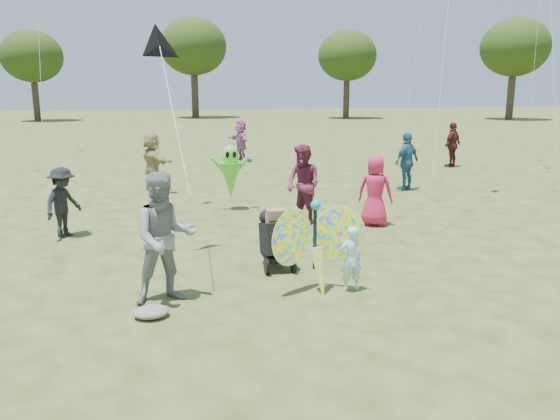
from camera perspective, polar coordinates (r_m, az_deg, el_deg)
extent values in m
plane|color=#51592B|center=(8.53, 3.55, -9.33)|extent=(160.00, 160.00, 0.00)
imported|color=#ABE3F2|center=(8.78, 7.43, -5.07)|extent=(0.41, 0.29, 1.07)
imported|color=gray|center=(8.33, -11.95, -2.89)|extent=(1.09, 0.91, 1.99)
ellipsoid|color=slate|center=(8.08, -13.34, -10.32)|extent=(0.51, 0.41, 0.16)
imported|color=#C51F49|center=(12.99, 9.92, 1.99)|extent=(0.97, 0.87, 1.67)
imported|color=black|center=(12.73, -21.74, 0.74)|extent=(1.01, 1.14, 1.53)
imported|color=#2F6083|center=(17.85, 13.11, 4.97)|extent=(1.16, 0.90, 1.84)
imported|color=tan|center=(17.74, -13.16, 4.94)|extent=(1.22, 1.79, 1.85)
imported|color=maroon|center=(12.94, 2.44, 2.64)|extent=(1.08, 1.16, 1.90)
imported|color=#501D1A|center=(23.74, 17.58, 6.53)|extent=(1.16, 0.95, 1.84)
imported|color=#A15C89|center=(24.80, -4.13, 7.27)|extent=(0.98, 1.76, 1.81)
cube|color=black|center=(9.83, -0.45, -2.94)|extent=(0.47, 0.87, 0.71)
cube|color=black|center=(9.92, -0.45, -4.78)|extent=(0.42, 0.69, 0.10)
ellipsoid|color=black|center=(9.98, -0.76, -0.74)|extent=(0.51, 0.45, 0.33)
cylinder|color=black|center=(9.57, -1.42, -5.88)|extent=(0.05, 0.30, 0.30)
cylinder|color=black|center=(9.67, 1.38, -5.69)|extent=(0.05, 0.30, 0.30)
cylinder|color=black|center=(10.37, -0.97, -4.64)|extent=(0.05, 0.22, 0.22)
cylinder|color=black|center=(9.26, 0.16, -1.16)|extent=(0.44, 0.04, 0.03)
cube|color=#A1774D|center=(9.68, -0.40, -0.68)|extent=(0.34, 0.28, 0.26)
ellipsoid|color=#FF5A28|center=(8.52, 1.24, -2.89)|extent=(0.98, 0.71, 1.24)
ellipsoid|color=#FF5A28|center=(8.73, 6.10, -2.58)|extent=(0.98, 0.71, 1.24)
cylinder|color=black|center=(8.65, 3.66, -3.02)|extent=(0.06, 0.06, 1.00)
cone|color=#FF5A28|center=(8.67, 4.24, -6.84)|extent=(0.36, 0.49, 0.93)
sphere|color=teal|center=(8.50, 3.75, 0.52)|extent=(0.16, 0.16, 0.16)
cone|color=black|center=(10.54, -12.49, 16.46)|extent=(0.89, 0.62, 0.81)
cylinder|color=silver|center=(9.34, -11.09, 9.87)|extent=(0.34, 2.39, 2.35)
cone|color=#56DC33|center=(14.58, -5.19, 3.13)|extent=(0.56, 0.56, 0.95)
ellipsoid|color=#56DC33|center=(14.49, -5.24, 5.66)|extent=(0.44, 0.39, 0.57)
ellipsoid|color=black|center=(14.30, -5.51, 5.76)|extent=(0.10, 0.05, 0.17)
ellipsoid|color=black|center=(14.32, -4.80, 5.79)|extent=(0.10, 0.05, 0.17)
cylinder|color=#56DC33|center=(14.49, -6.40, 4.64)|extent=(0.43, 0.10, 0.49)
cylinder|color=#56DC33|center=(14.56, -4.05, 4.73)|extent=(0.43, 0.10, 0.49)
cylinder|color=silver|center=(14.54, -3.87, 0.71)|extent=(0.61, 0.41, 0.41)
cylinder|color=#3A2D21|center=(60.76, -24.13, 10.27)|extent=(0.63, 0.63, 3.78)
ellipsoid|color=#2B4214|center=(60.83, -24.51, 14.41)|extent=(5.94, 5.94, 5.05)
cylinder|color=#3A2D21|center=(62.75, -8.87, 11.62)|extent=(0.77, 0.77, 4.62)
ellipsoid|color=#2B4214|center=(62.90, -9.04, 16.53)|extent=(7.26, 7.26, 6.17)
cylinder|color=#3A2D21|center=(61.06, 6.94, 11.35)|extent=(0.66, 0.67, 3.99)
ellipsoid|color=#2B4214|center=(61.14, 7.05, 15.72)|extent=(6.27, 6.27, 5.33)
cylinder|color=#3A2D21|center=(63.05, 22.94, 10.70)|extent=(0.73, 0.73, 4.41)
ellipsoid|color=#2B4214|center=(63.18, 23.35, 15.35)|extent=(6.93, 6.93, 5.89)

